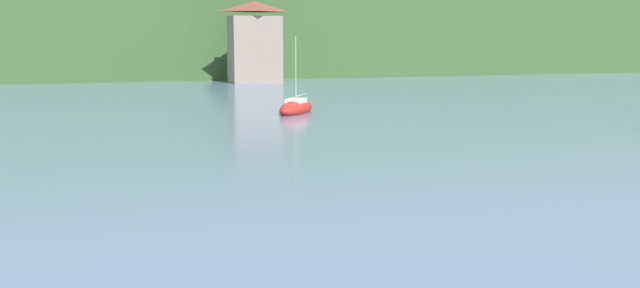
# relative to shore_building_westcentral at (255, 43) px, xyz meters

# --- Properties ---
(shore_building_westcentral) EXTENTS (6.31, 3.73, 9.75)m
(shore_building_westcentral) POSITION_rel_shore_building_westcentral_xyz_m (0.00, 0.00, 0.00)
(shore_building_westcentral) COLOR gray
(shore_building_westcentral) RESTS_ON ground_plane
(sailboat_far_4) EXTENTS (4.34, 4.83, 5.66)m
(sailboat_far_4) POSITION_rel_shore_building_westcentral_xyz_m (-7.31, -37.32, -4.42)
(sailboat_far_4) COLOR red
(sailboat_far_4) RESTS_ON ground_plane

